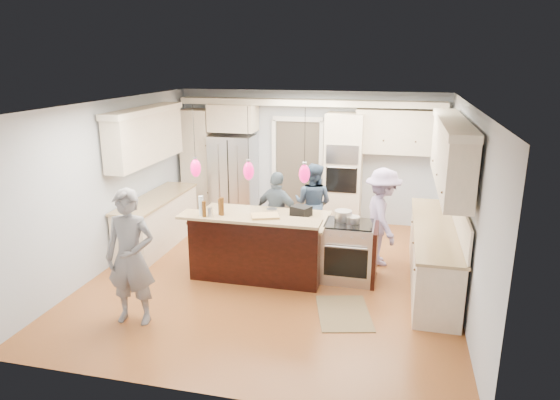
% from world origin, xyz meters
% --- Properties ---
extents(ground_plane, '(6.00, 6.00, 0.00)m').
position_xyz_m(ground_plane, '(0.00, 0.00, 0.00)').
color(ground_plane, '#A6602D').
rests_on(ground_plane, ground).
extents(room_shell, '(5.54, 6.04, 2.72)m').
position_xyz_m(room_shell, '(0.00, 0.00, 1.82)').
color(room_shell, '#B2BCC6').
rests_on(room_shell, ground).
extents(refrigerator, '(0.90, 0.70, 1.80)m').
position_xyz_m(refrigerator, '(-1.55, 2.64, 0.90)').
color(refrigerator, '#B7B7BC').
rests_on(refrigerator, ground).
extents(oven_column, '(0.72, 0.69, 2.30)m').
position_xyz_m(oven_column, '(0.75, 2.67, 1.15)').
color(oven_column, beige).
rests_on(oven_column, ground).
extents(back_upper_cabinets, '(5.30, 0.61, 2.54)m').
position_xyz_m(back_upper_cabinets, '(-0.75, 2.76, 1.67)').
color(back_upper_cabinets, beige).
rests_on(back_upper_cabinets, ground).
extents(right_counter_run, '(0.64, 3.10, 2.51)m').
position_xyz_m(right_counter_run, '(2.44, 0.30, 1.06)').
color(right_counter_run, beige).
rests_on(right_counter_run, ground).
extents(left_cabinets, '(0.64, 2.30, 2.51)m').
position_xyz_m(left_cabinets, '(-2.44, 0.80, 1.06)').
color(left_cabinets, beige).
rests_on(left_cabinets, ground).
extents(kitchen_island, '(2.10, 1.46, 1.12)m').
position_xyz_m(kitchen_island, '(-0.25, 0.07, 0.49)').
color(kitchen_island, black).
rests_on(kitchen_island, ground).
extents(island_range, '(0.82, 0.71, 0.92)m').
position_xyz_m(island_range, '(1.16, 0.15, 0.46)').
color(island_range, '#B7B7BC').
rests_on(island_range, ground).
extents(pendant_lights, '(1.75, 0.15, 1.03)m').
position_xyz_m(pendant_lights, '(-0.25, -0.51, 1.80)').
color(pendant_lights, black).
rests_on(pendant_lights, ground).
extents(person_bar_end, '(0.68, 0.48, 1.79)m').
position_xyz_m(person_bar_end, '(-1.44, -1.80, 0.89)').
color(person_bar_end, slate).
rests_on(person_bar_end, ground).
extents(person_far_left, '(0.84, 0.72, 1.51)m').
position_xyz_m(person_far_left, '(0.32, 1.60, 0.75)').
color(person_far_left, '#30445F').
rests_on(person_far_left, ground).
extents(person_far_right, '(0.94, 0.60, 1.49)m').
position_xyz_m(person_far_right, '(-0.16, 0.85, 0.74)').
color(person_far_right, '#4B5B69').
rests_on(person_far_right, ground).
extents(person_range_side, '(0.88, 1.18, 1.63)m').
position_xyz_m(person_range_side, '(1.60, 0.89, 0.81)').
color(person_range_side, '#9B89B8').
rests_on(person_range_side, ground).
extents(floor_rug, '(0.91, 1.14, 0.01)m').
position_xyz_m(floor_rug, '(1.21, -0.98, 0.01)').
color(floor_rug, olive).
rests_on(floor_rug, ground).
extents(water_bottle, '(0.08, 0.08, 0.29)m').
position_xyz_m(water_bottle, '(-0.95, -0.61, 1.27)').
color(water_bottle, silver).
rests_on(water_bottle, kitchen_island).
extents(beer_bottle_a, '(0.07, 0.07, 0.23)m').
position_xyz_m(beer_bottle_a, '(-0.70, -0.51, 1.24)').
color(beer_bottle_a, '#4B2B0D').
rests_on(beer_bottle_a, kitchen_island).
extents(beer_bottle_b, '(0.06, 0.06, 0.23)m').
position_xyz_m(beer_bottle_b, '(-0.88, -0.66, 1.24)').
color(beer_bottle_b, '#4B2B0D').
rests_on(beer_bottle_b, kitchen_island).
extents(beer_bottle_c, '(0.09, 0.09, 0.27)m').
position_xyz_m(beer_bottle_c, '(-0.66, -0.53, 1.25)').
color(beer_bottle_c, '#4B2B0D').
rests_on(beer_bottle_c, kitchen_island).
extents(drink_can, '(0.08, 0.08, 0.13)m').
position_xyz_m(drink_can, '(-0.80, -0.64, 1.19)').
color(drink_can, '#B7B7BC').
rests_on(drink_can, kitchen_island).
extents(cutting_board, '(0.47, 0.40, 0.03)m').
position_xyz_m(cutting_board, '(-0.03, -0.47, 1.14)').
color(cutting_board, tan).
rests_on(cutting_board, kitchen_island).
extents(pot_large, '(0.27, 0.27, 0.16)m').
position_xyz_m(pot_large, '(1.02, 0.25, 1.00)').
color(pot_large, '#B7B7BC').
rests_on(pot_large, island_range).
extents(pot_small, '(0.21, 0.21, 0.11)m').
position_xyz_m(pot_small, '(1.18, 0.15, 0.97)').
color(pot_small, '#B7B7BC').
rests_on(pot_small, island_range).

